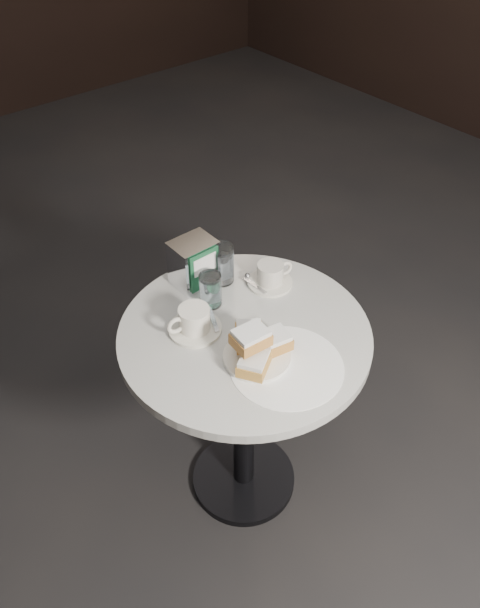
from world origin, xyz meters
name	(u,v)px	position (x,y,z in m)	size (l,w,h in m)	color
ground	(244,480)	(0.00, 0.00, 0.00)	(7.00, 7.00, 0.00)	black
cafe_table	(244,379)	(0.00, 0.00, 0.55)	(0.70, 0.70, 0.74)	black
sugar_spill	(287,366)	(0.00, -0.17, 0.75)	(0.30, 0.30, 0.00)	white
beignet_plate	(257,348)	(-0.04, -0.10, 0.79)	(0.22, 0.22, 0.12)	white
coffee_cup_left	(194,321)	(-0.10, 0.09, 0.78)	(0.17, 0.17, 0.08)	silver
coffee_cup_right	(271,275)	(0.19, 0.11, 0.78)	(0.16, 0.16, 0.07)	silver
water_glass_left	(210,290)	(0.00, 0.15, 0.79)	(0.08, 0.08, 0.10)	white
water_glass_right	(221,264)	(0.09, 0.21, 0.80)	(0.08, 0.08, 0.12)	white
napkin_dispenser	(194,263)	(0.02, 0.26, 0.82)	(0.13, 0.11, 0.15)	silver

